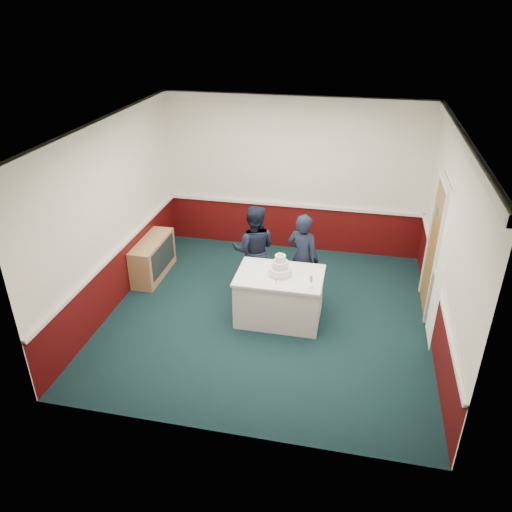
% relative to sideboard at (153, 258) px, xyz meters
% --- Properties ---
extents(ground, '(5.00, 5.00, 0.00)m').
position_rel_sideboard_xyz_m(ground, '(2.28, -0.83, -0.35)').
color(ground, black).
rests_on(ground, ground).
extents(room_shell, '(5.00, 5.00, 3.00)m').
position_rel_sideboard_xyz_m(room_shell, '(2.36, -0.22, 1.62)').
color(room_shell, white).
rests_on(room_shell, ground).
extents(sideboard, '(0.41, 1.20, 0.70)m').
position_rel_sideboard_xyz_m(sideboard, '(0.00, 0.00, 0.00)').
color(sideboard, tan).
rests_on(sideboard, ground).
extents(cake_table, '(1.32, 0.92, 0.79)m').
position_rel_sideboard_xyz_m(cake_table, '(2.46, -0.87, 0.05)').
color(cake_table, white).
rests_on(cake_table, ground).
extents(wedding_cake, '(0.35, 0.35, 0.36)m').
position_rel_sideboard_xyz_m(wedding_cake, '(2.46, -0.87, 0.55)').
color(wedding_cake, white).
rests_on(wedding_cake, cake_table).
extents(cake_knife, '(0.09, 0.21, 0.00)m').
position_rel_sideboard_xyz_m(cake_knife, '(2.43, -1.07, 0.44)').
color(cake_knife, silver).
rests_on(cake_knife, cake_table).
extents(champagne_flute, '(0.05, 0.05, 0.21)m').
position_rel_sideboard_xyz_m(champagne_flute, '(2.96, -1.15, 0.58)').
color(champagne_flute, silver).
rests_on(champagne_flute, cake_table).
extents(person_man, '(0.82, 0.67, 1.56)m').
position_rel_sideboard_xyz_m(person_man, '(1.89, -0.13, 0.43)').
color(person_man, black).
rests_on(person_man, ground).
extents(person_woman, '(0.66, 0.55, 1.54)m').
position_rel_sideboard_xyz_m(person_woman, '(2.73, -0.24, 0.42)').
color(person_woman, black).
rests_on(person_woman, ground).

